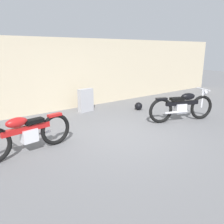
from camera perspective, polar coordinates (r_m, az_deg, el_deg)
The scene contains 6 objects.
ground_plane at distance 6.07m, azimuth 3.15°, elevation -5.93°, with size 40.00×40.00×0.00m, color slate.
building_wall at distance 8.74m, azimuth -12.18°, elevation 9.16°, with size 18.00×0.30×2.62m, color beige.
stone_marker at distance 8.35m, azimuth -6.58°, elevation 2.94°, with size 0.57×0.20×0.84m, color #9E9EA3.
helmet at distance 8.62m, azimuth 6.65°, elevation 1.47°, with size 0.29×0.29×0.29m, color black.
motorcycle_red at distance 5.24m, azimuth -20.74°, elevation -5.02°, with size 2.15×0.63×0.97m.
motorcycle_black at distance 7.50m, azimuth 17.19°, elevation 1.43°, with size 2.13×0.99×1.01m.
Camera 1 is at (-3.67, -4.31, 2.21)m, focal length 36.56 mm.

